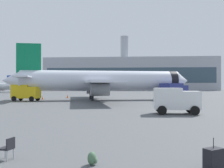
# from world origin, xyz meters

# --- Properties ---
(airplane_at_gate) EXTENTS (35.42, 32.23, 10.50)m
(airplane_at_gate) POSITION_xyz_m (-6.00, 46.46, 3.66)
(airplane_at_gate) COLOR silver
(airplane_at_gate) RESTS_ON ground
(service_truck) EXTENTS (5.00, 2.95, 2.90)m
(service_truck) POSITION_xyz_m (-19.10, 42.44, 1.61)
(service_truck) COLOR yellow
(service_truck) RESTS_ON ground
(fuel_truck) EXTENTS (5.89, 5.99, 3.20)m
(fuel_truck) POSITION_xyz_m (7.84, 46.94, 1.77)
(fuel_truck) COLOR navy
(fuel_truck) RESTS_ON ground
(cargo_van) EXTENTS (4.40, 2.33, 2.60)m
(cargo_van) POSITION_xyz_m (4.43, 23.52, 1.45)
(cargo_van) COLOR white
(cargo_van) RESTS_ON ground
(safety_cone_near) EXTENTS (0.44, 0.44, 0.84)m
(safety_cone_near) POSITION_xyz_m (-14.19, 53.18, 0.41)
(safety_cone_near) COLOR #F2590C
(safety_cone_near) RESTS_ON ground
(safety_cone_mid) EXTENTS (0.44, 0.44, 0.64)m
(safety_cone_mid) POSITION_xyz_m (-17.81, 47.46, 0.31)
(safety_cone_mid) COLOR #F2590C
(safety_cone_mid) RESTS_ON ground
(rolling_suitcase) EXTENTS (0.75, 0.69, 1.10)m
(rolling_suitcase) POSITION_xyz_m (2.94, 6.43, 0.39)
(rolling_suitcase) COLOR black
(rolling_suitcase) RESTS_ON ground
(traveller_backpack) EXTENTS (0.36, 0.40, 0.48)m
(traveller_backpack) POSITION_xyz_m (-1.27, 6.64, 0.23)
(traveller_backpack) COLOR #476B4C
(traveller_backpack) RESTS_ON ground
(gate_chair) EXTENTS (0.57, 0.57, 0.86)m
(gate_chair) POSITION_xyz_m (-4.63, 6.98, 0.50)
(gate_chair) COLOR black
(gate_chair) RESTS_ON ground
(terminal_building) EXTENTS (91.18, 16.65, 29.34)m
(terminal_building) POSITION_xyz_m (-1.79, 138.48, 8.79)
(terminal_building) COLOR #9EA3AD
(terminal_building) RESTS_ON ground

